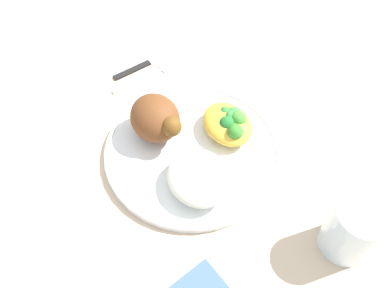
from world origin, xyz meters
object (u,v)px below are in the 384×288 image
fork (149,75)px  mac_cheese_with_broccoli (229,123)px  roasted_chicken (156,118)px  knife (149,62)px  water_glass (352,230)px  plate (192,150)px  rice_pile (199,177)px

fork → mac_cheese_with_broccoli: bearing=17.7°
roasted_chicken → fork: size_ratio=0.70×
roasted_chicken → knife: bearing=161.6°
knife → water_glass: bearing=11.5°
roasted_chicken → water_glass: bearing=27.9°
roasted_chicken → knife: (-0.18, 0.06, -0.05)m
roasted_chicken → mac_cheese_with_broccoli: size_ratio=1.05×
plate → knife: 0.23m
roasted_chicken → mac_cheese_with_broccoli: roasted_chicken is taller
fork → water_glass: size_ratio=1.52×
rice_pile → plate: bearing=161.5°
rice_pile → mac_cheese_with_broccoli: size_ratio=1.09×
mac_cheese_with_broccoli → rice_pile: bearing=-52.5°
rice_pile → knife: 0.30m
mac_cheese_with_broccoli → knife: mac_cheese_with_broccoli is taller
mac_cheese_with_broccoli → water_glass: 0.25m
roasted_chicken → rice_pile: roasted_chicken is taller
roasted_chicken → fork: 0.16m
mac_cheese_with_broccoli → water_glass: water_glass is taller
plate → fork: 0.20m
fork → knife: size_ratio=0.75×
plate → water_glass: water_glass is taller
knife → fork: bearing=-22.8°
rice_pile → mac_cheese_with_broccoli: bearing=127.5°
roasted_chicken → fork: bearing=162.6°
knife → water_glass: size_ratio=2.02×
water_glass → fork: bearing=-166.0°
roasted_chicken → water_glass: (0.29, 0.15, -0.00)m
rice_pile → mac_cheese_with_broccoli: mac_cheese_with_broccoli is taller
plate → roasted_chicken: roasted_chicken is taller
water_glass → knife: bearing=-168.5°
fork → water_glass: water_glass is taller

